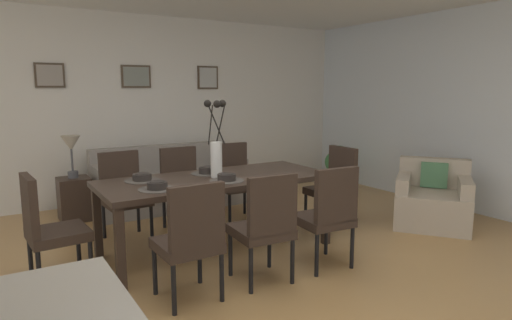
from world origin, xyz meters
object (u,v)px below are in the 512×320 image
dining_chair_head_east (335,183)px  bowl_far_right (207,170)px  bowl_near_right (142,177)px  dining_chair_mid_left (328,212)px  dining_chair_far_right (182,184)px  dining_chair_near_left (191,236)px  dining_chair_near_right (124,191)px  dining_chair_far_left (265,223)px  framed_picture_center (136,77)px  bowl_near_left (157,185)px  armchair (433,201)px  table_lamp (71,147)px  centerpiece_vase (216,148)px  sofa (169,185)px  potted_plant (336,164)px  framed_picture_right (208,78)px  side_table (75,199)px  bowl_far_left (227,177)px  dining_table (217,184)px  framed_picture_left (50,75)px  dining_chair_head_west (47,225)px  dining_chair_mid_right (235,177)px

dining_chair_head_east → bowl_far_right: bearing=172.2°
dining_chair_head_east → bowl_near_right: 2.19m
dining_chair_mid_left → dining_chair_head_east: same height
dining_chair_far_right → bowl_far_right: dining_chair_far_right is taller
dining_chair_near_left → bowl_far_right: 1.26m
dining_chair_near_right → dining_chair_far_left: size_ratio=1.00×
dining_chair_far_right → framed_picture_center: framed_picture_center is taller
framed_picture_center → bowl_near_left: bearing=-103.9°
dining_chair_far_left → armchair: size_ratio=0.82×
armchair → bowl_far_right: bearing=163.3°
bowl_near_left → framed_picture_center: size_ratio=0.41×
bowl_near_left → bowl_near_right: same height
dining_chair_near_left → table_lamp: 2.74m
dining_chair_head_east → framed_picture_center: 3.14m
centerpiece_vase → bowl_far_right: (-0.00, 0.21, -0.24)m
armchair → bowl_near_left: bearing=173.8°
dining_chair_far_left → sofa: 2.77m
dining_chair_near_right → dining_chair_far_right: bearing=-0.6°
dining_chair_near_right → framed_picture_center: 2.12m
potted_plant → framed_picture_right: bearing=155.2°
dining_chair_head_east → side_table: (-2.51, 1.84, -0.25)m
dining_chair_near_right → armchair: (3.20, -1.42, -0.23)m
bowl_near_left → bowl_far_left: size_ratio=1.00×
dining_table → bowl_near_right: 0.70m
table_lamp → framed_picture_left: bearing=99.2°
dining_chair_near_left → potted_plant: bearing=34.1°
dining_chair_near_left → dining_chair_head_west: size_ratio=1.00×
dining_chair_far_left → dining_chair_far_right: bearing=90.3°
dining_chair_mid_right → framed_picture_right: framed_picture_right is taller
dining_chair_near_left → framed_picture_left: (-0.47, 3.31, 1.24)m
dining_chair_far_right → dining_chair_mid_right: bearing=2.3°
bowl_near_left → armchair: (3.19, -0.34, -0.49)m
bowl_far_right → dining_chair_head_west: bearing=-172.2°
dining_chair_far_left → bowl_far_right: 1.10m
side_table → framed_picture_left: framed_picture_left is taller
dining_chair_mid_right → side_table: bearing=150.5°
dining_chair_near_left → bowl_far_right: bearing=58.9°
dining_chair_near_left → table_lamp: (-0.37, 2.69, 0.38)m
dining_chair_far_left → armchair: bearing=6.9°
dining_table → framed_picture_left: size_ratio=6.25×
centerpiece_vase → framed_picture_center: bearing=90.0°
bowl_far_right → table_lamp: size_ratio=0.33×
dining_chair_far_right → dining_chair_mid_left: size_ratio=1.00×
dining_table → bowl_near_left: bowl_near_left is taller
dining_table → bowl_far_right: (0.00, 0.21, 0.11)m
framed_picture_center → bowl_far_right: bearing=-90.0°
dining_chair_head_west → dining_chair_head_east: size_ratio=1.00×
dining_chair_far_right → dining_chair_head_east: (1.51, -0.86, 0.00)m
dining_chair_far_right → dining_chair_mid_left: bearing=-69.7°
bowl_near_left → table_lamp: table_lamp is taller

